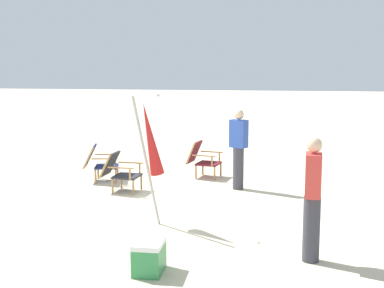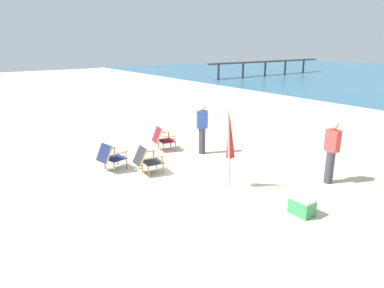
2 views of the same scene
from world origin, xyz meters
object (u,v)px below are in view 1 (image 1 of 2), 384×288
object	(u,v)px
person_by_waterline	(312,198)
beach_chair_front_right	(99,162)
person_near_chairs	(238,148)
beach_chair_back_left	(119,171)
umbrella_furled_red	(150,140)
beach_chair_far_center	(202,158)
cooler_box	(149,256)

from	to	relation	value
person_by_waterline	beach_chair_front_right	bearing A→B (deg)	-134.36
person_near_chairs	person_by_waterline	bearing A→B (deg)	17.31
beach_chair_back_left	umbrella_furled_red	xyz separation A→B (m)	(2.10, 1.13, 0.94)
beach_chair_back_left	person_near_chairs	size ratio (longest dim) A/B	0.49
beach_chair_far_center	beach_chair_back_left	size ratio (longest dim) A/B	1.02
beach_chair_back_left	person_near_chairs	distance (m)	2.43
person_near_chairs	beach_chair_front_right	bearing A→B (deg)	-95.45
cooler_box	beach_chair_far_center	bearing A→B (deg)	-179.04
beach_chair_far_center	person_near_chairs	size ratio (longest dim) A/B	0.50
beach_chair_front_right	person_by_waterline	distance (m)	5.94
person_near_chairs	cooler_box	xyz separation A→B (m)	(4.54, -0.79, -0.64)
beach_chair_front_right	beach_chair_back_left	size ratio (longest dim) A/B	1.05
beach_chair_far_center	person_near_chairs	xyz separation A→B (m)	(1.03, 0.88, 0.41)
beach_chair_back_left	beach_chair_far_center	bearing A→B (deg)	137.57
person_by_waterline	cooler_box	size ratio (longest dim) A/B	3.33
person_by_waterline	person_near_chairs	bearing A→B (deg)	-162.69
cooler_box	person_by_waterline	bearing A→B (deg)	109.00
person_near_chairs	person_by_waterline	xyz separation A→B (m)	(3.85, 1.20, 0.00)
beach_chair_back_left	person_by_waterline	bearing A→B (deg)	47.00
beach_chair_far_center	beach_chair_back_left	xyz separation A→B (m)	(1.59, -1.45, -0.00)
umbrella_furled_red	cooler_box	bearing A→B (deg)	12.33
beach_chair_far_center	person_near_chairs	distance (m)	1.42
person_by_waterline	cooler_box	world-z (taller)	person_by_waterline
beach_chair_back_left	person_near_chairs	xyz separation A→B (m)	(-0.56, 2.33, 0.41)
beach_chair_far_center	person_by_waterline	size ratio (longest dim) A/B	0.50
beach_chair_front_right	cooler_box	bearing A→B (deg)	24.96
beach_chair_front_right	beach_chair_back_left	world-z (taller)	beach_chair_front_right
beach_chair_far_center	person_by_waterline	xyz separation A→B (m)	(4.88, 2.08, 0.41)
beach_chair_front_right	person_by_waterline	bearing A→B (deg)	45.64
beach_chair_far_center	cooler_box	distance (m)	5.57
beach_chair_front_right	cooler_box	world-z (taller)	beach_chair_front_right
person_by_waterline	cooler_box	distance (m)	2.20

